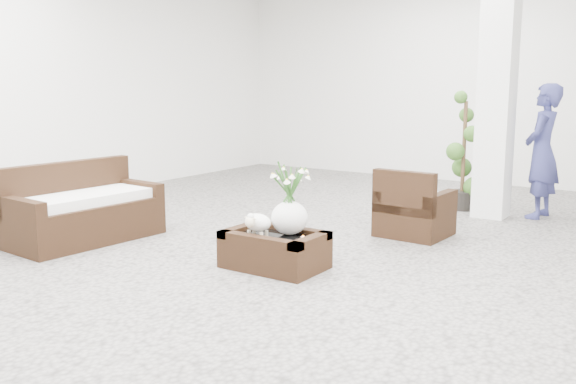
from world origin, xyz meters
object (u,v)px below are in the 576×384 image
Objects in this scene: armchair at (415,202)px; topiary at (464,152)px; coffee_table at (275,251)px; loveseat at (85,203)px.

topiary is at bearing -85.26° from armchair.
topiary reaches higher than armchair.
armchair is 0.49× the size of topiary.
topiary is at bearing 82.15° from coffee_table.
loveseat is 4.92m from topiary.
topiary is (-0.06, 1.78, 0.40)m from armchair.
loveseat is (-2.86, -2.24, 0.04)m from armchair.
coffee_table is 0.57× the size of loveseat.
topiary reaches higher than loveseat.
loveseat is (-2.29, -0.32, 0.27)m from coffee_table.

